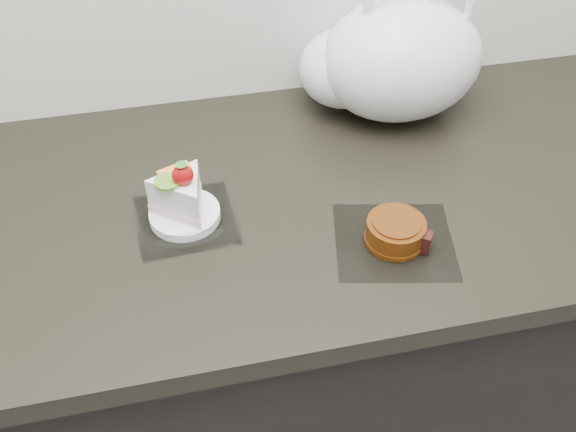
{
  "coord_description": "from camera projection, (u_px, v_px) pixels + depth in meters",
  "views": [
    {
      "loc": [
        -0.1,
        0.9,
        1.61
      ],
      "look_at": [
        0.05,
        1.59,
        0.94
      ],
      "focal_mm": 40.0,
      "sensor_mm": 36.0,
      "label": 1
    }
  ],
  "objects": [
    {
      "name": "cake_tray",
      "position": [
        183.0,
        205.0,
        1.0
      ],
      "size": [
        0.16,
        0.16,
        0.12
      ],
      "rotation": [
        0.0,
        0.0,
        0.05
      ],
      "color": "white",
      "rests_on": "counter"
    },
    {
      "name": "counter",
      "position": [
        255.0,
        354.0,
        1.37
      ],
      "size": [
        2.04,
        0.64,
        0.9
      ],
      "color": "black",
      "rests_on": "ground"
    },
    {
      "name": "plastic_bag",
      "position": [
        390.0,
        60.0,
        1.17
      ],
      "size": [
        0.36,
        0.27,
        0.28
      ],
      "rotation": [
        0.0,
        0.0,
        -0.13
      ],
      "color": "white",
      "rests_on": "counter"
    },
    {
      "name": "mooncake_wrap",
      "position": [
        396.0,
        234.0,
        0.98
      ],
      "size": [
        0.21,
        0.2,
        0.04
      ],
      "rotation": [
        0.0,
        0.0,
        -0.03
      ],
      "color": "white",
      "rests_on": "counter"
    }
  ]
}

